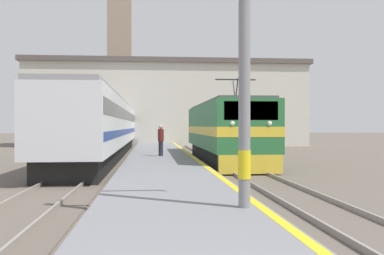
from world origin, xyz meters
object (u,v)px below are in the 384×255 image
passenger_train (107,126)px  clock_tower (120,38)px  locomotive_train (224,132)px  person_on_platform (161,140)px  catenary_mast (249,11)px

passenger_train → clock_tower: size_ratio=1.24×
locomotive_train → person_on_platform: size_ratio=8.11×
locomotive_train → passenger_train: 9.73m
locomotive_train → person_on_platform: locomotive_train is taller
catenary_mast → person_on_platform: catenary_mast is taller
passenger_train → catenary_mast: bearing=-77.3°
catenary_mast → clock_tower: size_ratio=0.31×
catenary_mast → clock_tower: (-6.21, 52.04, 9.52)m
locomotive_train → passenger_train: (-7.31, 6.42, 0.30)m
catenary_mast → person_on_platform: (-1.48, 16.34, -3.19)m
passenger_train → person_on_platform: (3.66, -6.45, -0.75)m
locomotive_train → clock_tower: bearing=103.2°
catenary_mast → person_on_platform: 16.72m
passenger_train → clock_tower: clock_tower is taller
locomotive_train → passenger_train: bearing=138.7°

